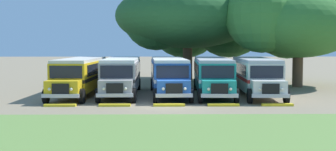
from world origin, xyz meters
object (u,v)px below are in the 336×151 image
Objects in this scene: broad_shade_tree at (192,18)px; parked_bus_slot_1 at (122,74)px; parked_bus_slot_3 at (213,74)px; parked_bus_slot_0 at (80,75)px; secondary_tree at (294,21)px; parked_bus_slot_2 at (169,74)px; parked_bus_slot_4 at (256,75)px.

parked_bus_slot_1 is at bearing -117.59° from broad_shade_tree.
parked_bus_slot_1 is 1.00× the size of parked_bus_slot_3.
parked_bus_slot_0 is at bearing -85.91° from parked_bus_slot_1.
secondary_tree reaches higher than parked_bus_slot_0.
parked_bus_slot_2 is 0.82× the size of secondary_tree.
broad_shade_tree is at bearing 151.63° from parked_bus_slot_1.
parked_bus_slot_1 is at bearing -90.26° from parked_bus_slot_3.
parked_bus_slot_3 is at bearing 84.76° from parked_bus_slot_2.
parked_bus_slot_0 is at bearing -87.93° from parked_bus_slot_4.
broad_shade_tree is at bearing -159.35° from parked_bus_slot_4.
broad_shade_tree reaches higher than secondary_tree.
parked_bus_slot_2 is at bearing -102.28° from broad_shade_tree.
parked_bus_slot_2 is 1.00× the size of parked_bus_slot_3.
parked_bus_slot_0 is 16.48m from broad_shade_tree.
parked_bus_slot_2 is 3.41m from parked_bus_slot_3.
parked_bus_slot_3 is 0.82× the size of secondary_tree.
secondary_tree is at bearing 146.60° from parked_bus_slot_4.
broad_shade_tree is (6.35, 12.15, 5.14)m from parked_bus_slot_1.
parked_bus_slot_1 is 3.67m from parked_bus_slot_2.
parked_bus_slot_1 is at bearing -95.09° from parked_bus_slot_2.
parked_bus_slot_0 is 0.82× the size of secondary_tree.
parked_bus_slot_3 is 1.00× the size of parked_bus_slot_4.
parked_bus_slot_1 is 0.65× the size of broad_shade_tree.
parked_bus_slot_4 is (6.72, -0.31, 0.00)m from parked_bus_slot_2.
secondary_tree is (5.00, 6.80, 4.43)m from parked_bus_slot_4.
parked_bus_slot_0 is 1.00× the size of parked_bus_slot_2.
parked_bus_slot_4 is at bearing 84.83° from parked_bus_slot_2.
broad_shade_tree is at bearing 144.28° from parked_bus_slot_0.
secondary_tree is (8.31, 6.65, 4.43)m from parked_bus_slot_3.
parked_bus_slot_3 is (10.25, -0.06, 0.00)m from parked_bus_slot_0.
broad_shade_tree reaches higher than parked_bus_slot_2.
parked_bus_slot_2 is 0.65× the size of broad_shade_tree.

